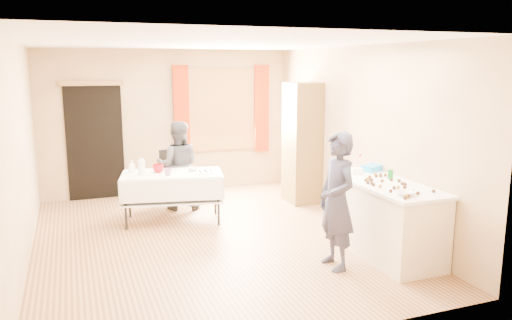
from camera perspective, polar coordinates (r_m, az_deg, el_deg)
name	(u,v)px	position (r m, az deg, el deg)	size (l,w,h in m)	color
floor	(210,239)	(6.89, -5.26, -9.02)	(4.50, 5.50, 0.02)	#9E7047
ceiling	(207,42)	(6.49, -5.67, 13.28)	(4.50, 5.50, 0.02)	white
wall_back	(169,122)	(9.24, -9.95, 4.28)	(4.50, 0.02, 2.60)	tan
wall_front	(299,195)	(4.02, 4.90, -3.99)	(4.50, 0.02, 2.60)	tan
wall_left	(19,155)	(6.38, -25.46, 0.51)	(0.02, 5.50, 2.60)	tan
wall_right	(358,136)	(7.47, 11.53, 2.71)	(0.02, 5.50, 2.60)	tan
window_frame	(222,110)	(9.41, -3.93, 5.76)	(1.32, 0.06, 1.52)	olive
window_pane	(222,110)	(9.40, -3.90, 5.76)	(1.20, 0.02, 1.40)	white
curtain_left	(181,111)	(9.17, -8.53, 5.54)	(0.28, 0.06, 1.65)	#A22A08
curtain_right	(262,109)	(9.62, 0.64, 5.89)	(0.28, 0.06, 1.65)	#A22A08
doorway	(95,142)	(9.10, -17.92, 1.92)	(0.95, 0.04, 2.00)	black
door_lintel	(91,83)	(8.98, -18.29, 8.33)	(1.05, 0.06, 0.08)	olive
cabinet	(302,143)	(8.51, 5.29, 1.94)	(0.50, 0.60, 2.04)	brown
counter	(387,220)	(6.37, 14.77, -6.64)	(0.75, 1.57, 0.91)	beige
party_table	(173,193)	(7.58, -9.51, -3.69)	(1.61, 1.04, 0.75)	black
chair	(175,189)	(8.47, -9.21, -3.30)	(0.48, 0.48, 0.94)	black
girl	(337,201)	(5.78, 9.23, -4.64)	(0.39, 0.59, 1.59)	#24253D
woman	(178,166)	(8.18, -8.89, -0.63)	(0.82, 0.72, 1.44)	black
soda_can	(391,175)	(6.48, 15.13, -1.62)	(0.07, 0.07, 0.12)	#147923
mixing_bowl	(405,193)	(5.74, 16.68, -3.67)	(0.23, 0.23, 0.05)	white
foam_block	(356,171)	(6.70, 11.41, -1.25)	(0.15, 0.10, 0.08)	white
blue_basket	(372,168)	(6.94, 13.12, -0.89)	(0.30, 0.20, 0.08)	#1A8DDA
pitcher	(141,168)	(7.42, -12.97, -0.86)	(0.11, 0.11, 0.22)	silver
cup_red	(158,168)	(7.56, -11.10, -0.93)	(0.18, 0.18, 0.12)	#B30510
cup_rainbow	(168,172)	(7.32, -10.03, -1.35)	(0.13, 0.13, 0.10)	red
small_bowl	(193,169)	(7.61, -7.19, -1.03)	(0.19, 0.19, 0.05)	white
pastry_tray	(206,173)	(7.40, -5.76, -1.44)	(0.28, 0.20, 0.02)	white
bottle	(132,166)	(7.67, -14.02, -0.68)	(0.09, 0.09, 0.18)	white
cake_balls	(390,184)	(6.14, 15.07, -2.67)	(0.53, 1.17, 0.04)	#3F2314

